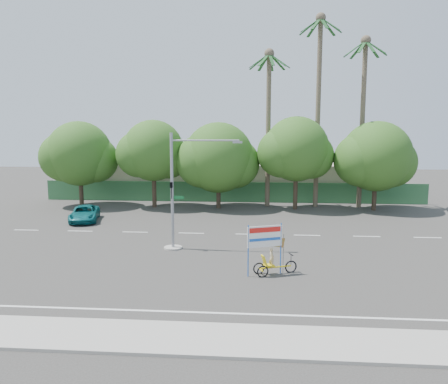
{
  "coord_description": "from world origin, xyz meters",
  "views": [
    {
      "loc": [
        2.62,
        -21.48,
        7.18
      ],
      "look_at": [
        0.61,
        4.09,
        3.5
      ],
      "focal_mm": 35.0,
      "sensor_mm": 36.0,
      "label": 1
    }
  ],
  "objects": [
    {
      "name": "ground",
      "position": [
        0.0,
        0.0,
        0.0
      ],
      "size": [
        120.0,
        120.0,
        0.0
      ],
      "primitive_type": "plane",
      "color": "#33302D",
      "rests_on": "ground"
    },
    {
      "name": "sidewalk_near",
      "position": [
        0.0,
        -7.5,
        0.06
      ],
      "size": [
        50.0,
        2.4,
        0.12
      ],
      "primitive_type": "cube",
      "color": "gray",
      "rests_on": "ground"
    },
    {
      "name": "tree_far_left",
      "position": [
        -14.05,
        18.0,
        4.76
      ],
      "size": [
        7.14,
        6.0,
        7.96
      ],
      "color": "#473828",
      "rests_on": "ground"
    },
    {
      "name": "trike_billboard",
      "position": [
        3.22,
        -0.37,
        1.06
      ],
      "size": [
        2.52,
        1.19,
        2.63
      ],
      "rotation": [
        0.0,
        0.0,
        0.37
      ],
      "color": "black",
      "rests_on": "ground"
    },
    {
      "name": "building_left",
      "position": [
        -10.0,
        26.0,
        2.0
      ],
      "size": [
        12.0,
        8.0,
        4.0
      ],
      "primitive_type": "cube",
      "color": "beige",
      "rests_on": "ground"
    },
    {
      "name": "pickup_truck",
      "position": [
        -11.02,
        11.37,
        0.61
      ],
      "size": [
        3.06,
        4.75,
        1.22
      ],
      "primitive_type": "imported",
      "rotation": [
        0.0,
        0.0,
        0.25
      ],
      "color": "#0E6266",
      "rests_on": "ground"
    },
    {
      "name": "building_right",
      "position": [
        8.0,
        26.0,
        1.8
      ],
      "size": [
        14.0,
        8.0,
        3.6
      ],
      "primitive_type": "cube",
      "color": "beige",
      "rests_on": "ground"
    },
    {
      "name": "palm_short",
      "position": [
        3.5,
        19.5,
        8.86
      ],
      "size": [
        3.73,
        3.79,
        14.45
      ],
      "color": "#70604C",
      "rests_on": "ground"
    },
    {
      "name": "tree_right",
      "position": [
        5.95,
        18.0,
        5.24
      ],
      "size": [
        6.9,
        5.8,
        8.36
      ],
      "color": "#473828",
      "rests_on": "ground"
    },
    {
      "name": "tree_center",
      "position": [
        -1.05,
        18.0,
        4.47
      ],
      "size": [
        7.62,
        6.4,
        7.85
      ],
      "color": "#473828",
      "rests_on": "ground"
    },
    {
      "name": "fence",
      "position": [
        0.0,
        21.5,
        1.0
      ],
      "size": [
        38.0,
        0.08,
        2.0
      ],
      "primitive_type": "cube",
      "color": "#336B3D",
      "rests_on": "ground"
    },
    {
      "name": "tree_left",
      "position": [
        -7.05,
        18.0,
        5.06
      ],
      "size": [
        6.66,
        5.6,
        8.07
      ],
      "color": "#473828",
      "rests_on": "ground"
    },
    {
      "name": "palm_mid",
      "position": [
        12.0,
        19.5,
        9.4
      ],
      "size": [
        3.73,
        3.79,
        15.45
      ],
      "color": "#70604C",
      "rests_on": "ground"
    },
    {
      "name": "tree_far_right",
      "position": [
        12.95,
        18.0,
        4.64
      ],
      "size": [
        7.38,
        6.2,
        7.94
      ],
      "color": "#473828",
      "rests_on": "ground"
    },
    {
      "name": "traffic_signal",
      "position": [
        -2.2,
        3.98,
        2.92
      ],
      "size": [
        4.72,
        1.1,
        7.0
      ],
      "color": "gray",
      "rests_on": "ground"
    },
    {
      "name": "palm_tall",
      "position": [
        8.0,
        19.5,
        10.46
      ],
      "size": [
        3.73,
        3.79,
        17.45
      ],
      "color": "#70604C",
      "rests_on": "ground"
    }
  ]
}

